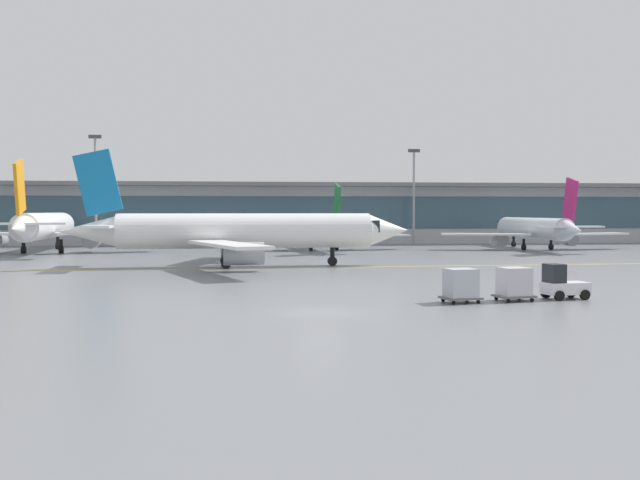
# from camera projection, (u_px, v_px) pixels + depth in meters

# --- Properties ---
(ground_plane) EXTENTS (400.00, 400.00, 0.00)m
(ground_plane) POSITION_uv_depth(u_px,v_px,m) (320.00, 313.00, 37.48)
(ground_plane) COLOR slate
(taxiway_centreline_stripe) EXTENTS (109.91, 5.29, 0.01)m
(taxiway_centreline_stripe) POSITION_uv_depth(u_px,v_px,m) (246.00, 268.00, 66.48)
(taxiway_centreline_stripe) COLOR yellow
(taxiway_centreline_stripe) RESTS_ON ground_plane
(terminal_concourse) EXTENTS (216.66, 11.00, 9.60)m
(terminal_concourse) POSITION_uv_depth(u_px,v_px,m) (264.00, 213.00, 116.88)
(terminal_concourse) COLOR #B2B7BC
(terminal_concourse) RESTS_ON ground_plane
(gate_airplane_1) EXTENTS (30.35, 32.68, 10.82)m
(gate_airplane_1) POSITION_uv_depth(u_px,v_px,m) (45.00, 227.00, 91.19)
(gate_airplane_1) COLOR white
(gate_airplane_1) RESTS_ON ground_plane
(gate_airplane_2) EXTENTS (23.97, 25.82, 8.55)m
(gate_airplane_2) POSITION_uv_depth(u_px,v_px,m) (322.00, 231.00, 97.63)
(gate_airplane_2) COLOR silver
(gate_airplane_2) RESTS_ON ground_plane
(gate_airplane_3) EXTENTS (26.17, 28.06, 9.32)m
(gate_airplane_3) POSITION_uv_depth(u_px,v_px,m) (534.00, 229.00, 99.21)
(gate_airplane_3) COLOR silver
(gate_airplane_3) RESTS_ON ground_plane
(taxiing_regional_jet) EXTENTS (32.67, 30.38, 10.83)m
(taxiing_regional_jet) POSITION_uv_depth(u_px,v_px,m) (241.00, 232.00, 68.27)
(taxiing_regional_jet) COLOR white
(taxiing_regional_jet) RESTS_ON ground_plane
(baggage_tug) EXTENTS (2.78, 1.95, 2.10)m
(baggage_tug) POSITION_uv_depth(u_px,v_px,m) (562.00, 284.00, 43.20)
(baggage_tug) COLOR silver
(baggage_tug) RESTS_ON ground_plane
(cargo_dolly_lead) EXTENTS (2.32, 1.90, 1.94)m
(cargo_dolly_lead) POSITION_uv_depth(u_px,v_px,m) (514.00, 283.00, 42.38)
(cargo_dolly_lead) COLOR #595B60
(cargo_dolly_lead) RESTS_ON ground_plane
(cargo_dolly_trailing) EXTENTS (2.32, 1.90, 1.94)m
(cargo_dolly_trailing) POSITION_uv_depth(u_px,v_px,m) (461.00, 284.00, 41.51)
(cargo_dolly_trailing) COLOR #595B60
(cargo_dolly_trailing) RESTS_ON ground_plane
(apron_light_mast_1) EXTENTS (1.80, 0.36, 16.11)m
(apron_light_mast_1) POSITION_uv_depth(u_px,v_px,m) (96.00, 186.00, 105.24)
(apron_light_mast_1) COLOR gray
(apron_light_mast_1) RESTS_ON ground_plane
(apron_light_mast_2) EXTENTS (1.80, 0.36, 14.70)m
(apron_light_mast_2) POSITION_uv_depth(u_px,v_px,m) (414.00, 193.00, 112.57)
(apron_light_mast_2) COLOR gray
(apron_light_mast_2) RESTS_ON ground_plane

